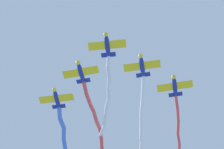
# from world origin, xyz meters

# --- Properties ---
(airplane_lead) EXTENTS (6.93, 5.45, 1.78)m
(airplane_lead) POSITION_xyz_m (-2.00, -0.42, 66.06)
(airplane_lead) COLOR navy
(smoke_trail_lead) EXTENTS (6.60, 18.80, 1.64)m
(smoke_trail_lead) POSITION_xyz_m (-6.66, -11.56, 65.65)
(smoke_trail_lead) COLOR white
(airplane_left_wing) EXTENTS (6.82, 5.58, 1.78)m
(airplane_left_wing) POSITION_xyz_m (-9.90, -1.90, 66.06)
(airplane_left_wing) COLOR navy
(smoke_trail_left_wing) EXTENTS (11.95, 27.32, 4.51)m
(smoke_trail_left_wing) POSITION_xyz_m (-17.27, -17.25, 67.77)
(smoke_trail_left_wing) COLOR white
(airplane_right_wing) EXTENTS (6.72, 5.66, 1.78)m
(airplane_right_wing) POSITION_xyz_m (0.30, -8.13, 66.36)
(airplane_right_wing) COLOR navy
(smoke_trail_right_wing) EXTENTS (16.27, 24.62, 3.45)m
(smoke_trail_right_wing) POSITION_xyz_m (-9.03, -21.94, 67.50)
(smoke_trail_right_wing) COLOR #DB4C4C
(airplane_slot) EXTENTS (6.77, 5.62, 1.78)m
(airplane_slot) POSITION_xyz_m (-17.81, -3.37, 65.76)
(airplane_slot) COLOR navy
(smoke_trail_slot) EXTENTS (11.06, 19.55, 2.36)m
(smoke_trail_slot) POSITION_xyz_m (-24.78, -14.82, 65.01)
(smoke_trail_slot) COLOR #DB4C4C
(airplane_trail) EXTENTS (6.88, 5.51, 1.78)m
(airplane_trail) POSITION_xyz_m (2.59, -15.83, 66.06)
(airplane_trail) COLOR navy
(smoke_trail_trail) EXTENTS (9.44, 17.27, 1.92)m
(smoke_trail_trail) POSITION_xyz_m (-2.90, -26.13, 65.50)
(smoke_trail_trail) COLOR #4C75DB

